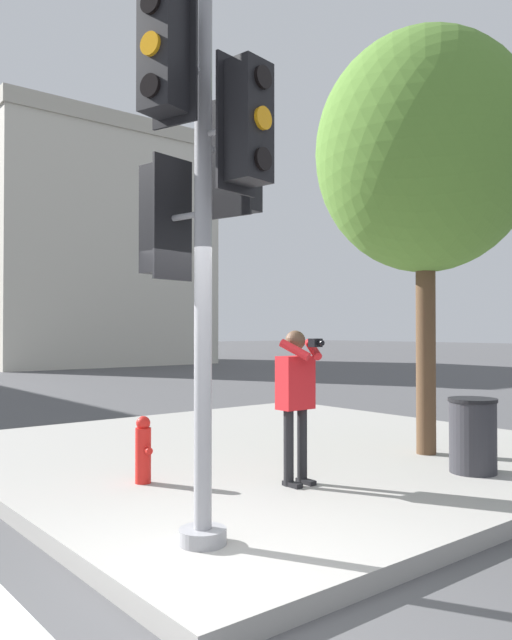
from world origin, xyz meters
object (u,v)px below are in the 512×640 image
trash_bin (473,435)px  street_tree (425,154)px  traffic_signal_pole (204,180)px  person_photographer (296,391)px  fire_hydrant (143,450)px

trash_bin → street_tree: bearing=63.1°
street_tree → trash_bin: street_tree is taller
traffic_signal_pole → person_photographer: bearing=26.5°
street_tree → trash_bin: 3.83m
person_photographer → fire_hydrant: 1.80m
traffic_signal_pole → person_photographer: size_ratio=2.70×
person_photographer → fire_hydrant: (-1.26, 1.11, -0.65)m
traffic_signal_pole → fire_hydrant: traffic_signal_pole is taller
person_photographer → fire_hydrant: bearing=138.8°
trash_bin → person_photographer: bearing=155.9°
street_tree → traffic_signal_pole: bearing=-166.5°
fire_hydrant → trash_bin: (3.26, -2.00, 0.08)m
street_tree → fire_hydrant: 5.40m
traffic_signal_pole → trash_bin: 4.55m
street_tree → trash_bin: size_ratio=6.59×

